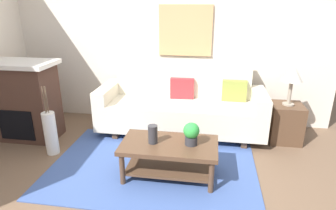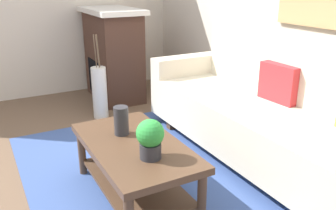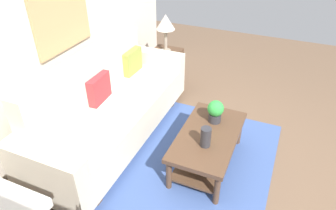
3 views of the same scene
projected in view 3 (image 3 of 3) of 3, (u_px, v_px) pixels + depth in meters
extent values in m
plane|color=brown|center=(229.00, 186.00, 3.19)|extent=(9.15, 9.15, 0.00)
cube|color=beige|center=(44.00, 34.00, 3.13)|extent=(5.15, 0.10, 2.70)
cube|color=#3D5693|center=(184.00, 172.00, 3.35)|extent=(2.52, 1.78, 0.01)
cube|color=beige|center=(115.00, 117.00, 3.67)|extent=(2.08, 0.84, 0.40)
cube|color=beige|center=(88.00, 77.00, 3.51)|extent=(2.08, 0.20, 0.56)
cube|color=beige|center=(48.00, 177.00, 2.75)|extent=(0.20, 0.84, 0.60)
cube|color=beige|center=(156.00, 70.00, 4.49)|extent=(0.20, 0.84, 0.60)
cube|color=#513826|center=(69.00, 188.00, 3.10)|extent=(0.08, 0.74, 0.12)
cube|color=#513826|center=(150.00, 98.00, 4.53)|extent=(0.08, 0.74, 0.12)
cube|color=red|center=(98.00, 89.00, 3.53)|extent=(0.37, 0.14, 0.32)
cube|color=olive|center=(132.00, 61.00, 4.14)|extent=(0.36, 0.13, 0.32)
cube|color=#513826|center=(208.00, 136.00, 3.25)|extent=(1.10, 0.60, 0.05)
cube|color=#513826|center=(207.00, 156.00, 3.41)|extent=(0.98, 0.50, 0.02)
cylinder|color=#513826|center=(217.00, 190.00, 2.91)|extent=(0.06, 0.06, 0.38)
cylinder|color=#513826|center=(239.00, 131.00, 3.66)|extent=(0.06, 0.06, 0.38)
cylinder|color=#513826|center=(169.00, 175.00, 3.08)|extent=(0.06, 0.06, 0.38)
cylinder|color=#513826|center=(199.00, 121.00, 3.82)|extent=(0.06, 0.06, 0.38)
cylinder|color=#2D2D33|center=(206.00, 137.00, 3.03)|extent=(0.11, 0.11, 0.21)
cylinder|color=#2D2D33|center=(215.00, 117.00, 3.40)|extent=(0.14, 0.14, 0.10)
sphere|color=green|center=(216.00, 108.00, 3.33)|extent=(0.18, 0.18, 0.18)
cube|color=#513826|center=(166.00, 67.00, 4.87)|extent=(0.44, 0.44, 0.56)
cylinder|color=gray|center=(166.00, 50.00, 4.71)|extent=(0.16, 0.16, 0.02)
cylinder|color=gray|center=(166.00, 40.00, 4.62)|extent=(0.05, 0.05, 0.35)
cone|color=beige|center=(166.00, 22.00, 4.46)|extent=(0.28, 0.28, 0.22)
cube|color=tan|center=(61.00, 13.00, 3.19)|extent=(0.83, 0.03, 0.78)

